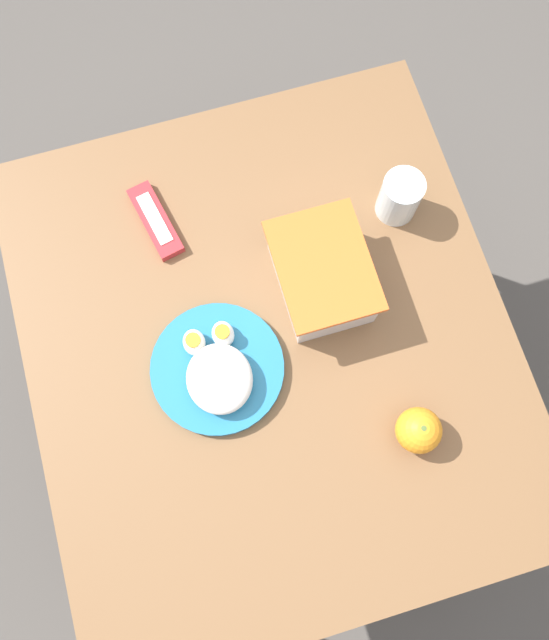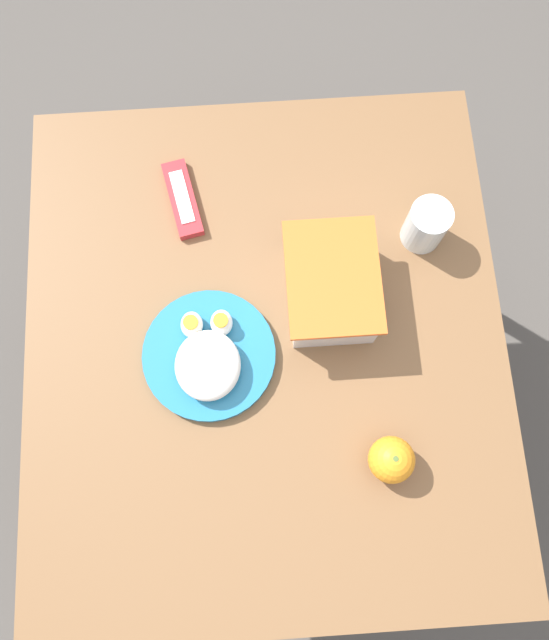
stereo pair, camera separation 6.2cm
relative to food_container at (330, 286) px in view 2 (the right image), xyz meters
name	(u,v)px [view 2 (the right image)]	position (x,y,z in m)	size (l,w,h in m)	color
ground_plane	(269,397)	(0.08, -0.12, -0.78)	(10.00, 10.00, 0.00)	#4C4742
table	(266,351)	(0.08, -0.12, -0.13)	(0.98, 0.86, 0.73)	brown
food_container	(330,286)	(0.00, 0.00, 0.00)	(0.21, 0.16, 0.10)	white
orange_fruit	(391,460)	(0.30, 0.07, -0.01)	(0.08, 0.08, 0.08)	orange
rice_plate	(208,357)	(0.11, -0.22, -0.02)	(0.24, 0.24, 0.07)	teal
candy_bar	(182,199)	(-0.20, -0.26, -0.04)	(0.16, 0.08, 0.02)	#B7282D
drinking_glass	(426,225)	(-0.10, 0.18, 0.00)	(0.08, 0.08, 0.10)	silver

